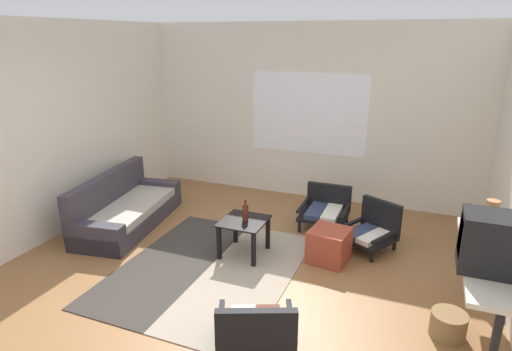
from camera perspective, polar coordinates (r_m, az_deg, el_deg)
The scene contains 15 objects.
ground_plane at distance 4.57m, azimuth -4.20°, elevation -15.12°, with size 7.80×7.80×0.00m, color olive.
far_wall_with_window at distance 6.80m, azimuth 7.04°, elevation 8.23°, with size 5.60×0.13×2.70m.
side_wall_left at distance 5.86m, azimuth -27.27°, elevation 4.77°, with size 0.12×6.60×2.70m, color silver.
area_rug at distance 4.97m, azimuth -6.39°, elevation -12.17°, with size 1.87×2.39×0.01m.
couch at distance 6.18m, azimuth -16.93°, elevation -4.37°, with size 1.01×1.92×0.72m.
coffee_table at distance 5.09m, azimuth -1.61°, elevation -6.94°, with size 0.51×0.54×0.44m.
armchair_by_window at distance 5.96m, azimuth 9.19°, elevation -4.29°, with size 0.62×0.63×0.53m.
armchair_striped_foreground at distance 3.66m, azimuth -0.00°, elevation -19.81°, with size 0.79×0.76×0.56m.
armchair_corner at distance 5.49m, azimuth 15.18°, elevation -6.85°, with size 0.73×0.73×0.57m.
ottoman_orange at distance 5.09m, azimuth 9.66°, elevation -9.10°, with size 0.42×0.42×0.39m, color #993D28.
console_shelf at distance 4.05m, azimuth 28.53°, elevation -10.50°, with size 0.44×1.54×0.80m.
crt_television at distance 3.72m, azimuth 29.52°, elevation -7.87°, with size 0.54×0.36×0.45m.
clay_vase at distance 4.29m, azimuth 28.53°, elevation -5.71°, with size 0.25×0.25×0.36m.
glass_bottle at distance 5.03m, azimuth -1.41°, elevation -4.77°, with size 0.07×0.07×0.26m.
wicker_basket at distance 4.28m, azimuth 24.11°, elevation -17.59°, with size 0.31×0.31×0.22m, color olive.
Camera 1 is at (1.73, -3.41, 2.50)m, focal length 30.19 mm.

